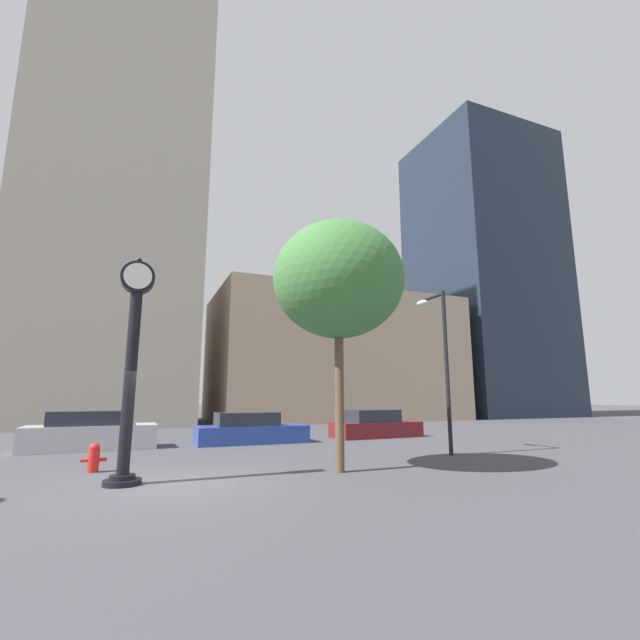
% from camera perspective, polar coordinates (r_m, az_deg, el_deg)
% --- Properties ---
extents(ground_plane, '(200.00, 200.00, 0.00)m').
position_cam_1_polar(ground_plane, '(10.71, -18.85, -20.02)').
color(ground_plane, '#424247').
extents(building_tall_tower, '(11.79, 12.00, 37.44)m').
position_cam_1_polar(building_tall_tower, '(38.44, -24.86, 16.73)').
color(building_tall_tower, '#BCB29E').
rests_on(building_tall_tower, ground_plane).
extents(building_storefront_row, '(20.61, 12.00, 10.43)m').
position_cam_1_polar(building_storefront_row, '(38.02, 1.69, -5.21)').
color(building_storefront_row, tan).
rests_on(building_storefront_row, ground_plane).
extents(building_glass_modern, '(12.83, 12.00, 30.15)m').
position_cam_1_polar(building_glass_modern, '(50.00, 20.97, 5.75)').
color(building_glass_modern, '#1E2838').
rests_on(building_glass_modern, ground_plane).
extents(street_clock, '(0.81, 0.81, 5.24)m').
position_cam_1_polar(street_clock, '(10.89, -23.83, -4.86)').
color(street_clock, black).
rests_on(street_clock, ground_plane).
extents(car_silver, '(4.54, 1.88, 1.40)m').
position_cam_1_polar(car_silver, '(18.51, -28.29, -13.12)').
color(car_silver, '#BCBCC1').
rests_on(car_silver, ground_plane).
extents(car_blue, '(4.60, 1.78, 1.27)m').
position_cam_1_polar(car_blue, '(18.84, -9.27, -14.29)').
color(car_blue, '#28429E').
rests_on(car_blue, ground_plane).
extents(car_maroon, '(4.42, 1.98, 1.30)m').
position_cam_1_polar(car_maroon, '(21.48, 7.35, -13.79)').
color(car_maroon, maroon).
rests_on(car_maroon, ground_plane).
extents(fire_hydrant_near, '(0.61, 0.27, 0.73)m').
position_cam_1_polar(fire_hydrant_near, '(13.06, -27.91, -15.87)').
color(fire_hydrant_near, red).
rests_on(fire_hydrant_near, ground_plane).
extents(street_lamp_right, '(0.36, 1.57, 5.64)m').
position_cam_1_polar(street_lamp_right, '(15.89, 15.48, -2.98)').
color(street_lamp_right, black).
rests_on(street_lamp_right, ground_plane).
extents(bare_tree, '(3.65, 3.65, 6.78)m').
position_cam_1_polar(bare_tree, '(12.00, 2.48, 5.30)').
color(bare_tree, brown).
rests_on(bare_tree, ground_plane).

